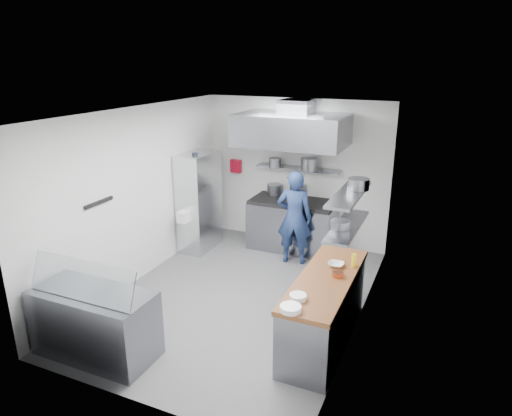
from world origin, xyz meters
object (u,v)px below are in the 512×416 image
at_px(gas_range, 292,226).
at_px(display_case, 95,323).
at_px(chef, 294,218).
at_px(wire_rack, 199,202).

xyz_separation_m(gas_range, display_case, (-1.10, -4.10, -0.03)).
height_order(gas_range, display_case, gas_range).
bearing_deg(gas_range, chef, -68.48).
bearing_deg(wire_rack, chef, 2.89).
bearing_deg(wire_rack, display_case, -81.19).
bearing_deg(chef, gas_range, -80.07).
bearing_deg(wire_rack, gas_range, 22.60).
bearing_deg(display_case, chef, 69.27).
bearing_deg(chef, display_case, 57.68).
bearing_deg(display_case, gas_range, 74.98).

